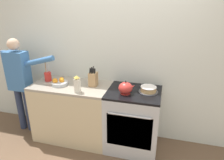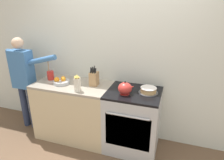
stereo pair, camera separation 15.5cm
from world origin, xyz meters
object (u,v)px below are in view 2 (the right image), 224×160
(layer_cake, at_px, (148,90))
(fruit_bowl, at_px, (61,81))
(milk_carton, at_px, (77,83))
(person_baker, at_px, (24,77))
(tea_kettle, at_px, (125,88))
(utensil_crock, at_px, (50,75))
(stove_range, at_px, (133,120))
(knife_block, at_px, (94,79))

(layer_cake, bearing_deg, fruit_bowl, -176.33)
(milk_carton, xyz_separation_m, person_baker, (-1.08, 0.19, -0.09))
(milk_carton, bearing_deg, layer_cake, 14.89)
(layer_cake, bearing_deg, person_baker, -178.31)
(milk_carton, bearing_deg, tea_kettle, 10.72)
(tea_kettle, bearing_deg, utensil_crock, 173.30)
(stove_range, height_order, tea_kettle, tea_kettle)
(layer_cake, distance_m, milk_carton, 0.97)
(milk_carton, bearing_deg, utensil_crock, 156.45)
(tea_kettle, bearing_deg, fruit_bowl, 177.53)
(knife_block, xyz_separation_m, milk_carton, (-0.13, -0.27, 0.01))
(fruit_bowl, bearing_deg, stove_range, 2.67)
(stove_range, height_order, milk_carton, milk_carton)
(knife_block, bearing_deg, milk_carton, -115.74)
(tea_kettle, xyz_separation_m, fruit_bowl, (-1.01, 0.04, -0.04))
(knife_block, bearing_deg, tea_kettle, -16.14)
(fruit_bowl, bearing_deg, person_baker, 178.09)
(stove_range, distance_m, milk_carton, 0.96)
(layer_cake, xyz_separation_m, tea_kettle, (-0.29, -0.13, 0.04))
(tea_kettle, height_order, knife_block, knife_block)
(stove_range, distance_m, fruit_bowl, 1.22)
(tea_kettle, height_order, fruit_bowl, tea_kettle)
(stove_range, xyz_separation_m, utensil_crock, (-1.37, 0.05, 0.53))
(knife_block, distance_m, fruit_bowl, 0.51)
(stove_range, bearing_deg, layer_cake, 9.43)
(utensil_crock, bearing_deg, layer_cake, -0.80)
(fruit_bowl, relative_size, person_baker, 0.15)
(knife_block, relative_size, fruit_bowl, 1.22)
(tea_kettle, height_order, milk_carton, milk_carton)
(knife_block, distance_m, milk_carton, 0.30)
(layer_cake, distance_m, person_baker, 2.02)
(tea_kettle, bearing_deg, layer_cake, 23.53)
(knife_block, distance_m, person_baker, 1.22)
(stove_range, relative_size, milk_carton, 3.80)
(knife_block, xyz_separation_m, person_baker, (-1.22, -0.08, -0.08))
(layer_cake, relative_size, tea_kettle, 1.15)
(knife_block, height_order, utensil_crock, utensil_crock)
(stove_range, xyz_separation_m, milk_carton, (-0.75, -0.22, 0.57))
(stove_range, bearing_deg, milk_carton, -163.74)
(layer_cake, relative_size, knife_block, 0.91)
(utensil_crock, bearing_deg, milk_carton, -23.55)
(tea_kettle, relative_size, utensil_crock, 0.70)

